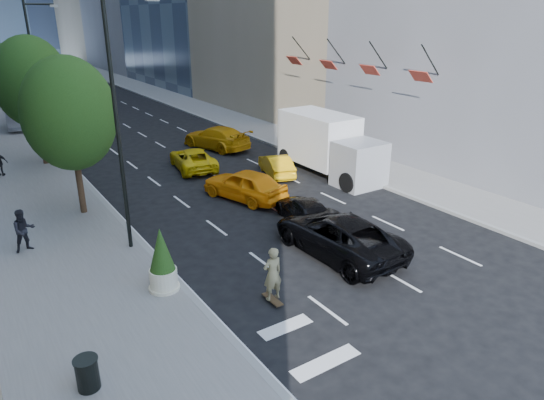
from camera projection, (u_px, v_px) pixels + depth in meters
ground at (312, 247)px, 20.55m from camera, size 160.00×160.00×0.00m
sidewalk_right at (208, 111)px, 49.04m from camera, size 4.00×120.00×0.15m
lamp_near at (120, 111)px, 18.33m from camera, size 2.13×0.22×10.00m
lamp_far at (38, 69)px, 32.35m from camera, size 2.13×0.22×10.00m
tree_near at (69, 114)px, 22.08m from camera, size 4.20×4.20×7.46m
tree_mid at (32, 82)px, 29.74m from camera, size 4.50×4.50×7.99m
tree_far at (8, 74)px, 40.12m from camera, size 3.90×3.90×6.92m
traffic_signal at (7, 70)px, 46.90m from camera, size 2.48×0.53×5.20m
facade_flags at (350, 64)px, 31.61m from camera, size 1.85×13.30×2.05m
skateboarder at (272, 277)px, 16.26m from camera, size 0.71×0.48×1.93m
black_sedan_lincoln at (338, 234)px, 19.73m from camera, size 2.95×6.12×1.68m
black_sedan_mercedes at (305, 211)px, 22.60m from camera, size 2.87×4.68×1.27m
taxi_a at (245, 184)px, 25.58m from camera, size 3.31×5.18×1.64m
taxi_b at (276, 165)px, 29.50m from camera, size 2.48×4.11×1.28m
taxi_c at (193, 159)px, 30.70m from camera, size 3.01×5.11×1.33m
taxi_d at (216, 137)px, 35.38m from camera, size 3.72×6.03×1.63m
city_bus at (39, 102)px, 44.42m from camera, size 6.80×12.60×3.44m
box_truck at (328, 145)px, 29.41m from camera, size 2.80×7.51×3.57m
pedestrian_a at (24, 230)px, 19.60m from camera, size 0.97×0.80×1.79m
trash_can at (87, 374)px, 12.43m from camera, size 0.58×0.58×0.87m
planter_shrub at (162, 261)px, 16.73m from camera, size 0.98×0.98×2.34m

